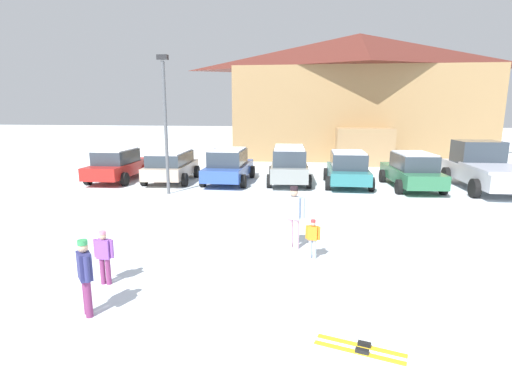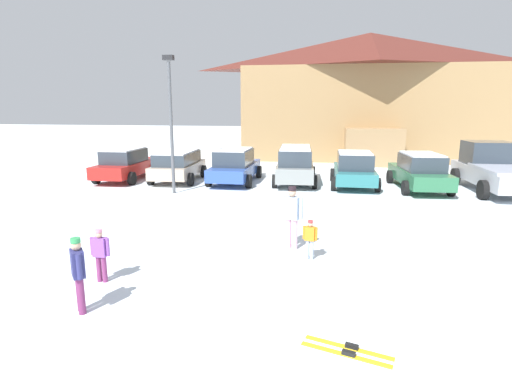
{
  "view_description": "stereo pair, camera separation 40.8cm",
  "coord_description": "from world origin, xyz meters",
  "px_view_note": "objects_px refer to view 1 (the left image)",
  "views": [
    {
      "loc": [
        0.77,
        -4.08,
        3.61
      ],
      "look_at": [
        -0.89,
        7.09,
        1.26
      ],
      "focal_mm": 28.0,
      "sensor_mm": 36.0,
      "label": 1
    },
    {
      "loc": [
        1.17,
        -4.01,
        3.61
      ],
      "look_at": [
        -0.89,
        7.09,
        1.26
      ],
      "focal_mm": 28.0,
      "sensor_mm": 36.0,
      "label": 2
    }
  ],
  "objects_px": {
    "parked_grey_wagon": "(289,164)",
    "lamp_post": "(165,118)",
    "parked_green_coupe": "(412,170)",
    "pair_of_skis": "(361,349)",
    "pickup_truck": "(484,168)",
    "skier_teen_in_navy_coat": "(85,273)",
    "skier_child_in_orange_jacket": "(313,237)",
    "skier_adult_in_blue_parka": "(293,214)",
    "parked_blue_hatchback": "(229,166)",
    "parked_beige_suv": "(171,165)",
    "ski_lodge": "(357,96)",
    "parked_red_sedan": "(118,165)",
    "skier_child_in_purple_jacket": "(104,254)",
    "parked_teal_hatchback": "(348,169)"
  },
  "relations": [
    {
      "from": "ski_lodge",
      "to": "lamp_post",
      "type": "height_order",
      "value": "ski_lodge"
    },
    {
      "from": "skier_adult_in_blue_parka",
      "to": "parked_blue_hatchback",
      "type": "bearing_deg",
      "value": 112.04
    },
    {
      "from": "parked_green_coupe",
      "to": "pickup_truck",
      "type": "relative_size",
      "value": 0.85
    },
    {
      "from": "ski_lodge",
      "to": "parked_beige_suv",
      "type": "distance_m",
      "value": 16.28
    },
    {
      "from": "skier_adult_in_blue_parka",
      "to": "skier_child_in_orange_jacket",
      "type": "bearing_deg",
      "value": -52.82
    },
    {
      "from": "pickup_truck",
      "to": "skier_teen_in_navy_coat",
      "type": "distance_m",
      "value": 17.56
    },
    {
      "from": "skier_adult_in_blue_parka",
      "to": "parked_red_sedan",
      "type": "bearing_deg",
      "value": 136.57
    },
    {
      "from": "ski_lodge",
      "to": "parked_grey_wagon",
      "type": "relative_size",
      "value": 3.9
    },
    {
      "from": "pair_of_skis",
      "to": "lamp_post",
      "type": "height_order",
      "value": "lamp_post"
    },
    {
      "from": "parked_beige_suv",
      "to": "parked_grey_wagon",
      "type": "height_order",
      "value": "parked_grey_wagon"
    },
    {
      "from": "parked_blue_hatchback",
      "to": "parked_teal_hatchback",
      "type": "xyz_separation_m",
      "value": [
        5.8,
        -0.04,
        -0.02
      ]
    },
    {
      "from": "parked_grey_wagon",
      "to": "lamp_post",
      "type": "bearing_deg",
      "value": -145.47
    },
    {
      "from": "parked_grey_wagon",
      "to": "pair_of_skis",
      "type": "distance_m",
      "value": 14.17
    },
    {
      "from": "lamp_post",
      "to": "skier_child_in_purple_jacket",
      "type": "bearing_deg",
      "value": -77.5
    },
    {
      "from": "pickup_truck",
      "to": "skier_child_in_orange_jacket",
      "type": "bearing_deg",
      "value": -127.65
    },
    {
      "from": "parked_teal_hatchback",
      "to": "skier_adult_in_blue_parka",
      "type": "relative_size",
      "value": 2.52
    },
    {
      "from": "parked_red_sedan",
      "to": "lamp_post",
      "type": "bearing_deg",
      "value": -37.04
    },
    {
      "from": "parked_teal_hatchback",
      "to": "lamp_post",
      "type": "distance_m",
      "value": 8.72
    },
    {
      "from": "skier_teen_in_navy_coat",
      "to": "pair_of_skis",
      "type": "height_order",
      "value": "skier_teen_in_navy_coat"
    },
    {
      "from": "parked_red_sedan",
      "to": "skier_adult_in_blue_parka",
      "type": "distance_m",
      "value": 13.02
    },
    {
      "from": "skier_child_in_orange_jacket",
      "to": "pickup_truck",
      "type": "bearing_deg",
      "value": 52.35
    },
    {
      "from": "skier_child_in_orange_jacket",
      "to": "skier_child_in_purple_jacket",
      "type": "distance_m",
      "value": 4.77
    },
    {
      "from": "parked_beige_suv",
      "to": "pickup_truck",
      "type": "distance_m",
      "value": 14.78
    },
    {
      "from": "parked_red_sedan",
      "to": "skier_teen_in_navy_coat",
      "type": "bearing_deg",
      "value": -65.04
    },
    {
      "from": "ski_lodge",
      "to": "skier_child_in_orange_jacket",
      "type": "xyz_separation_m",
      "value": [
        -2.96,
        -21.91,
        -3.99
      ]
    },
    {
      "from": "parked_teal_hatchback",
      "to": "skier_adult_in_blue_parka",
      "type": "distance_m",
      "value": 9.42
    },
    {
      "from": "ski_lodge",
      "to": "skier_adult_in_blue_parka",
      "type": "bearing_deg",
      "value": -99.29
    },
    {
      "from": "parked_green_coupe",
      "to": "skier_child_in_orange_jacket",
      "type": "relative_size",
      "value": 4.83
    },
    {
      "from": "parked_beige_suv",
      "to": "skier_teen_in_navy_coat",
      "type": "relative_size",
      "value": 3.0
    },
    {
      "from": "skier_adult_in_blue_parka",
      "to": "lamp_post",
      "type": "height_order",
      "value": "lamp_post"
    },
    {
      "from": "parked_beige_suv",
      "to": "parked_grey_wagon",
      "type": "relative_size",
      "value": 0.89
    },
    {
      "from": "skier_child_in_orange_jacket",
      "to": "skier_teen_in_navy_coat",
      "type": "height_order",
      "value": "skier_teen_in_navy_coat"
    },
    {
      "from": "parked_green_coupe",
      "to": "pair_of_skis",
      "type": "distance_m",
      "value": 13.9
    },
    {
      "from": "parked_grey_wagon",
      "to": "parked_teal_hatchback",
      "type": "height_order",
      "value": "parked_grey_wagon"
    },
    {
      "from": "parked_teal_hatchback",
      "to": "lamp_post",
      "type": "relative_size",
      "value": 0.73
    },
    {
      "from": "skier_child_in_orange_jacket",
      "to": "skier_teen_in_navy_coat",
      "type": "xyz_separation_m",
      "value": [
        -3.92,
        -3.37,
        0.24
      ]
    },
    {
      "from": "ski_lodge",
      "to": "parked_beige_suv",
      "type": "bearing_deg",
      "value": -129.72
    },
    {
      "from": "ski_lodge",
      "to": "skier_child_in_orange_jacket",
      "type": "bearing_deg",
      "value": -97.7
    },
    {
      "from": "skier_child_in_purple_jacket",
      "to": "ski_lodge",
      "type": "bearing_deg",
      "value": 73.23
    },
    {
      "from": "parked_green_coupe",
      "to": "parked_beige_suv",
      "type": "bearing_deg",
      "value": 179.68
    },
    {
      "from": "parked_blue_hatchback",
      "to": "skier_adult_in_blue_parka",
      "type": "relative_size",
      "value": 2.81
    },
    {
      "from": "parked_teal_hatchback",
      "to": "skier_child_in_purple_jacket",
      "type": "distance_m",
      "value": 13.32
    },
    {
      "from": "ski_lodge",
      "to": "parked_red_sedan",
      "type": "height_order",
      "value": "ski_lodge"
    },
    {
      "from": "parked_beige_suv",
      "to": "parked_green_coupe",
      "type": "height_order",
      "value": "parked_green_coupe"
    },
    {
      "from": "pair_of_skis",
      "to": "parked_beige_suv",
      "type": "bearing_deg",
      "value": 120.57
    },
    {
      "from": "parked_red_sedan",
      "to": "skier_child_in_purple_jacket",
      "type": "xyz_separation_m",
      "value": [
        5.69,
        -11.73,
        -0.17
      ]
    },
    {
      "from": "parked_beige_suv",
      "to": "pair_of_skis",
      "type": "xyz_separation_m",
      "value": [
        7.94,
        -13.45,
        -0.82
      ]
    },
    {
      "from": "pickup_truck",
      "to": "pair_of_skis",
      "type": "bearing_deg",
      "value": -116.69
    },
    {
      "from": "pair_of_skis",
      "to": "skier_teen_in_navy_coat",
      "type": "bearing_deg",
      "value": 175.52
    },
    {
      "from": "pair_of_skis",
      "to": "pickup_truck",
      "type": "bearing_deg",
      "value": 63.31
    }
  ]
}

